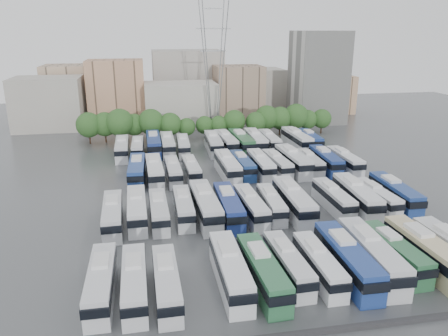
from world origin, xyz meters
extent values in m
plane|color=#424447|center=(0.00, 0.00, 0.00)|extent=(220.00, 220.00, 0.00)
cube|color=#2D2D30|center=(0.00, -33.00, 0.25)|extent=(56.00, 0.50, 0.50)
cylinder|color=black|center=(-29.52, 42.02, 1.25)|extent=(0.36, 0.36, 2.51)
sphere|color=#234C1E|center=(-29.52, 42.02, 4.66)|extent=(6.02, 6.02, 6.02)
cylinder|color=black|center=(-25.87, 42.75, 1.22)|extent=(0.36, 0.36, 2.44)
sphere|color=#234C1E|center=(-25.87, 42.75, 4.53)|extent=(5.85, 5.85, 5.85)
cylinder|color=black|center=(-22.23, 41.25, 1.38)|extent=(0.36, 0.36, 2.76)
sphere|color=#234C1E|center=(-22.23, 41.25, 5.12)|extent=(6.62, 6.62, 6.62)
cylinder|color=black|center=(-18.96, 42.83, 1.12)|extent=(0.36, 0.36, 2.24)
sphere|color=#234C1E|center=(-18.96, 42.83, 4.15)|extent=(5.37, 5.37, 5.37)
cylinder|color=black|center=(-14.85, 41.82, 1.31)|extent=(0.36, 0.36, 2.63)
sphere|color=#234C1E|center=(-14.85, 41.82, 4.88)|extent=(6.31, 6.31, 6.31)
cylinder|color=black|center=(-10.28, 41.32, 1.16)|extent=(0.36, 0.36, 2.31)
sphere|color=#234C1E|center=(-10.28, 41.32, 4.29)|extent=(5.55, 5.55, 5.55)
cylinder|color=black|center=(-6.25, 41.60, 0.91)|extent=(0.36, 0.36, 1.82)
sphere|color=#234C1E|center=(-6.25, 41.60, 3.38)|extent=(4.37, 4.37, 4.37)
cylinder|color=black|center=(-1.67, 42.19, 0.95)|extent=(0.36, 0.36, 1.90)
sphere|color=#234C1E|center=(-1.67, 42.19, 3.52)|extent=(4.55, 4.55, 4.55)
cylinder|color=black|center=(1.84, 41.90, 0.95)|extent=(0.36, 0.36, 1.90)
sphere|color=#234C1E|center=(1.84, 41.90, 3.52)|extent=(4.55, 4.55, 4.55)
cylinder|color=black|center=(5.79, 41.74, 1.17)|extent=(0.36, 0.36, 2.35)
sphere|color=#234C1E|center=(5.79, 41.74, 4.36)|extent=(5.63, 5.63, 5.63)
cylinder|color=black|center=(11.21, 41.17, 1.08)|extent=(0.36, 0.36, 2.16)
sphere|color=#234C1E|center=(11.21, 41.17, 4.00)|extent=(5.17, 5.17, 5.17)
cylinder|color=black|center=(14.51, 42.82, 1.29)|extent=(0.36, 0.36, 2.57)
sphere|color=#234C1E|center=(14.51, 42.82, 4.77)|extent=(6.17, 6.17, 6.17)
cylinder|color=black|center=(18.01, 42.52, 1.22)|extent=(0.36, 0.36, 2.44)
sphere|color=#234C1E|center=(18.01, 42.52, 4.53)|extent=(5.86, 5.86, 5.86)
cylinder|color=black|center=(22.34, 42.59, 1.32)|extent=(0.36, 0.36, 2.64)
sphere|color=#234C1E|center=(22.34, 42.59, 4.91)|extent=(6.34, 6.34, 6.34)
cylinder|color=black|center=(25.70, 42.84, 1.03)|extent=(0.36, 0.36, 2.07)
sphere|color=#234C1E|center=(25.70, 42.84, 3.84)|extent=(4.97, 4.97, 4.97)
cylinder|color=black|center=(29.52, 42.75, 1.05)|extent=(0.36, 0.36, 2.11)
sphere|color=#234C1E|center=(29.52, 42.75, 3.92)|extent=(5.06, 5.06, 5.06)
cube|color=#9E998E|center=(-42.00, 62.00, 7.00)|extent=(18.00, 14.00, 14.00)
cube|color=tan|center=(-24.00, 68.00, 9.00)|extent=(16.00, 12.00, 18.00)
cube|color=#ADA89E|center=(-6.00, 60.00, 6.00)|extent=(20.00, 14.00, 12.00)
cube|color=gray|center=(12.00, 66.00, 8.00)|extent=(14.00, 12.00, 16.00)
cube|color=gray|center=(-2.00, 80.00, 10.00)|extent=(22.00, 16.00, 20.00)
cube|color=tan|center=(-38.00, 78.00, 8.00)|extent=(16.00, 14.00, 16.00)
cube|color=#A39E93|center=(20.00, 78.00, 7.00)|extent=(18.00, 14.00, 14.00)
cube|color=tan|center=(44.00, 72.00, 6.00)|extent=(14.00, 12.00, 12.00)
cube|color=gray|center=(-14.00, 74.00, 5.00)|extent=(12.00, 10.00, 10.00)
cube|color=silver|center=(34.00, 58.00, 13.00)|extent=(14.00, 14.00, 26.00)
cylinder|color=slate|center=(0.00, 48.00, 17.00)|extent=(2.90, 2.91, 33.83)
cylinder|color=slate|center=(0.00, 52.00, 17.00)|extent=(2.90, 2.91, 33.83)
cylinder|color=slate|center=(4.00, 48.00, 17.00)|extent=(2.90, 2.91, 33.83)
cylinder|color=slate|center=(4.00, 52.00, 17.00)|extent=(2.90, 2.91, 33.83)
cube|color=slate|center=(2.00, 50.00, 31.28)|extent=(4.50, 0.30, 0.30)
cube|color=slate|center=(2.00, 50.00, 26.52)|extent=(9.00, 0.30, 0.30)
cube|color=slate|center=(2.00, 50.00, 21.08)|extent=(7.00, 0.30, 0.30)
cube|color=silver|center=(-21.49, -23.64, 1.64)|extent=(2.49, 11.57, 3.28)
cube|color=black|center=(-21.49, -23.78, 2.26)|extent=(2.61, 11.75, 0.96)
cube|color=silver|center=(-21.49, -22.19, 3.49)|extent=(1.65, 3.09, 0.42)
cube|color=silver|center=(-18.15, -24.17, 1.60)|extent=(2.58, 11.35, 3.21)
cube|color=black|center=(-18.15, -24.31, 2.22)|extent=(2.70, 11.53, 0.94)
cube|color=silver|center=(-18.18, -22.75, 3.41)|extent=(1.65, 3.04, 0.42)
cube|color=silver|center=(-14.92, -24.73, 1.58)|extent=(2.53, 11.16, 3.15)
cube|color=black|center=(-14.92, -24.87, 2.18)|extent=(2.65, 11.33, 0.93)
cube|color=silver|center=(-14.95, -23.34, 3.36)|extent=(1.62, 2.99, 0.41)
cube|color=white|center=(-8.12, -23.82, 1.75)|extent=(2.64, 12.33, 3.49)
cube|color=black|center=(-8.12, -23.97, 2.41)|extent=(2.76, 12.52, 1.03)
cube|color=silver|center=(-8.12, -22.27, 3.72)|extent=(1.75, 3.29, 0.45)
cube|color=#2D6941|center=(-4.80, -24.67, 1.71)|extent=(3.05, 12.17, 3.42)
cube|color=black|center=(-4.80, -24.82, 2.36)|extent=(3.17, 12.35, 1.01)
cube|color=silver|center=(-4.86, -23.16, 3.64)|extent=(1.84, 3.29, 0.44)
cube|color=silver|center=(-1.54, -23.30, 1.54)|extent=(2.72, 10.98, 3.09)
cube|color=black|center=(-1.54, -23.44, 2.13)|extent=(2.83, 11.14, 0.91)
cube|color=silver|center=(-1.59, -21.94, 3.29)|extent=(1.65, 2.96, 0.40)
cube|color=white|center=(1.79, -24.04, 1.53)|extent=(2.34, 10.84, 3.07)
cube|color=black|center=(1.79, -24.17, 2.12)|extent=(2.45, 11.00, 0.90)
cube|color=silver|center=(1.79, -22.69, 3.27)|extent=(1.54, 2.89, 0.40)
cube|color=navy|center=(5.03, -24.08, 1.84)|extent=(2.96, 13.00, 3.67)
cube|color=black|center=(5.03, -24.25, 2.54)|extent=(3.09, 13.20, 1.08)
cube|color=silver|center=(5.06, -22.46, 3.91)|extent=(1.89, 3.48, 0.48)
cube|color=silver|center=(8.17, -23.70, 1.87)|extent=(3.37, 13.29, 3.74)
cube|color=black|center=(8.16, -23.87, 2.58)|extent=(3.51, 13.50, 1.10)
cube|color=silver|center=(8.24, -22.06, 3.98)|extent=(2.02, 3.59, 0.48)
cube|color=#2A633C|center=(11.39, -23.13, 1.61)|extent=(2.94, 11.45, 3.22)
cube|color=black|center=(11.39, -23.28, 2.22)|extent=(3.06, 11.63, 0.95)
cube|color=silver|center=(11.32, -21.72, 3.42)|extent=(1.75, 3.10, 0.42)
cube|color=#CDBC8D|center=(14.71, -24.04, 1.84)|extent=(3.12, 13.08, 3.69)
cube|color=black|center=(14.71, -24.20, 2.55)|extent=(3.26, 13.28, 1.08)
cube|color=silver|center=(14.66, -22.41, 3.92)|extent=(1.94, 3.52, 0.48)
cube|color=silver|center=(-21.35, -6.49, 1.67)|extent=(2.90, 11.84, 3.33)
cube|color=black|center=(-21.34, -6.63, 2.30)|extent=(3.02, 12.02, 0.98)
cube|color=silver|center=(-21.40, -5.02, 3.55)|extent=(1.77, 3.19, 0.43)
cube|color=silver|center=(-18.04, -5.22, 1.70)|extent=(2.83, 12.08, 3.41)
cube|color=black|center=(-18.04, -5.37, 2.36)|extent=(2.95, 12.26, 1.00)
cube|color=silver|center=(-18.08, -3.71, 3.63)|extent=(1.78, 3.25, 0.44)
cube|color=silver|center=(-14.97, -6.01, 1.56)|extent=(2.55, 11.08, 3.13)
cube|color=black|center=(-14.96, -6.15, 2.16)|extent=(2.66, 11.25, 0.92)
cube|color=silver|center=(-14.99, -4.63, 3.33)|extent=(1.62, 2.97, 0.40)
cube|color=silver|center=(-11.39, -5.20, 1.57)|extent=(2.44, 11.10, 3.14)
cube|color=black|center=(-11.39, -5.34, 2.17)|extent=(2.55, 11.27, 0.92)
cube|color=silver|center=(-11.38, -3.82, 3.34)|extent=(1.59, 2.97, 0.41)
cube|color=silver|center=(-8.28, -5.98, 1.87)|extent=(3.23, 13.31, 3.75)
cube|color=black|center=(-8.27, -6.15, 2.59)|extent=(3.37, 13.51, 1.10)
cube|color=silver|center=(-8.33, -4.33, 3.99)|extent=(1.98, 3.58, 0.48)
cube|color=navy|center=(-4.99, -6.58, 1.76)|extent=(2.80, 12.44, 3.52)
cube|color=black|center=(-5.00, -6.74, 2.43)|extent=(2.93, 12.63, 1.03)
cube|color=silver|center=(-4.97, -5.03, 3.74)|extent=(1.80, 3.33, 0.46)
cube|color=silver|center=(-1.73, -6.87, 1.63)|extent=(2.92, 11.59, 3.26)
cube|color=black|center=(-1.72, -7.02, 2.25)|extent=(3.05, 11.77, 0.96)
cube|color=silver|center=(-1.79, -5.44, 3.47)|extent=(1.76, 3.13, 0.42)
cube|color=silver|center=(1.60, -6.16, 1.50)|extent=(2.68, 10.65, 2.99)
cube|color=black|center=(1.59, -6.29, 2.07)|extent=(2.79, 10.81, 0.88)
cube|color=silver|center=(1.65, -4.84, 3.19)|extent=(1.61, 2.88, 0.39)
cube|color=silver|center=(4.83, -6.60, 1.88)|extent=(3.07, 13.30, 3.76)
cube|color=black|center=(4.83, -6.77, 2.60)|extent=(3.20, 13.51, 1.10)
cube|color=silver|center=(4.87, -4.94, 4.00)|extent=(1.94, 3.57, 0.49)
cube|color=silver|center=(11.44, -5.97, 1.60)|extent=(2.51, 11.30, 3.19)
cube|color=black|center=(11.44, -6.11, 2.21)|extent=(2.63, 11.47, 0.94)
cube|color=silver|center=(11.43, -4.56, 3.40)|extent=(1.63, 3.02, 0.41)
cube|color=silver|center=(15.01, -6.39, 1.84)|extent=(3.38, 13.09, 3.68)
cube|color=black|center=(15.00, -6.55, 2.54)|extent=(3.52, 13.29, 1.08)
cube|color=silver|center=(15.09, -4.77, 3.91)|extent=(2.00, 3.54, 0.48)
cube|color=silver|center=(18.26, -6.55, 1.53)|extent=(2.77, 10.92, 3.07)
cube|color=black|center=(18.27, -6.69, 2.12)|extent=(2.89, 11.09, 0.90)
cube|color=silver|center=(18.20, -5.20, 3.27)|extent=(1.66, 2.95, 0.40)
cube|color=navy|center=(21.63, -6.06, 1.76)|extent=(2.94, 12.45, 3.51)
cube|color=black|center=(21.63, -6.21, 2.43)|extent=(3.07, 12.64, 1.03)
cube|color=silver|center=(21.67, -4.51, 3.74)|extent=(1.84, 3.35, 0.45)
cube|color=navy|center=(-18.18, 12.69, 1.79)|extent=(3.08, 12.71, 3.58)
cube|color=black|center=(-18.18, 12.53, 2.47)|extent=(3.21, 12.90, 1.05)
cube|color=silver|center=(-18.13, 14.27, 3.81)|extent=(1.89, 3.42, 0.46)
cube|color=silver|center=(-15.04, 11.96, 1.78)|extent=(3.03, 12.60, 3.55)
cube|color=black|center=(-15.04, 11.81, 2.45)|extent=(3.16, 12.80, 1.04)
cube|color=silver|center=(-15.09, 13.53, 3.78)|extent=(1.87, 3.39, 0.46)
cube|color=silver|center=(-11.69, 11.93, 1.57)|extent=(2.58, 11.15, 3.15)
cube|color=black|center=(-11.69, 11.79, 2.17)|extent=(2.70, 11.32, 0.93)
cube|color=silver|center=(-11.72, 13.31, 3.35)|extent=(1.63, 2.99, 0.41)
cube|color=silver|center=(-8.31, 12.53, 1.53)|extent=(2.66, 10.85, 3.05)
cube|color=black|center=(-8.30, 12.40, 2.11)|extent=(2.77, 11.01, 0.90)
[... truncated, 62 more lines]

